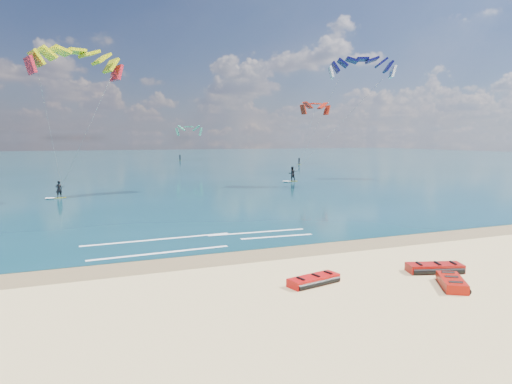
% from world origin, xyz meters
% --- Properties ---
extents(ground, '(320.00, 320.00, 0.00)m').
position_xyz_m(ground, '(0.00, 40.00, 0.00)').
color(ground, tan).
rests_on(ground, ground).
extents(wet_sand_strip, '(320.00, 2.40, 0.01)m').
position_xyz_m(wet_sand_strip, '(0.00, 3.00, 0.00)').
color(wet_sand_strip, brown).
rests_on(wet_sand_strip, ground).
extents(sea, '(320.00, 200.00, 0.04)m').
position_xyz_m(sea, '(0.00, 104.00, 0.02)').
color(sea, '#0A343A').
rests_on(sea, ground).
extents(packed_kite_left, '(2.54, 1.53, 0.38)m').
position_xyz_m(packed_kite_left, '(2.83, -1.98, 0.00)').
color(packed_kite_left, red).
rests_on(packed_kite_left, ground).
extents(packed_kite_mid, '(2.77, 1.87, 0.43)m').
position_xyz_m(packed_kite_mid, '(8.44, -2.47, 0.00)').
color(packed_kite_mid, '#A60F0B').
rests_on(packed_kite_mid, ground).
extents(packed_kite_right, '(2.14, 2.44, 0.43)m').
position_xyz_m(packed_kite_right, '(7.60, -4.26, 0.00)').
color(packed_kite_right, '#B11307').
rests_on(packed_kite_right, ground).
extents(kitesurfer_main, '(8.72, 6.48, 14.59)m').
position_xyz_m(kitesurfer_main, '(-6.07, 27.19, 7.66)').
color(kitesurfer_main, yellow).
rests_on(kitesurfer_main, sea).
extents(kitesurfer_far, '(12.77, 9.50, 16.61)m').
position_xyz_m(kitesurfer_far, '(23.90, 32.93, 8.50)').
color(kitesurfer_far, gold).
rests_on(kitesurfer_far, sea).
extents(shoreline_foam, '(13.07, 3.68, 0.01)m').
position_xyz_m(shoreline_foam, '(0.88, 6.89, 0.04)').
color(shoreline_foam, white).
rests_on(shoreline_foam, ground).
extents(distant_kites, '(81.57, 35.50, 12.62)m').
position_xyz_m(distant_kites, '(10.24, 71.91, 5.39)').
color(distant_kites, '#389C74').
rests_on(distant_kites, ground).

